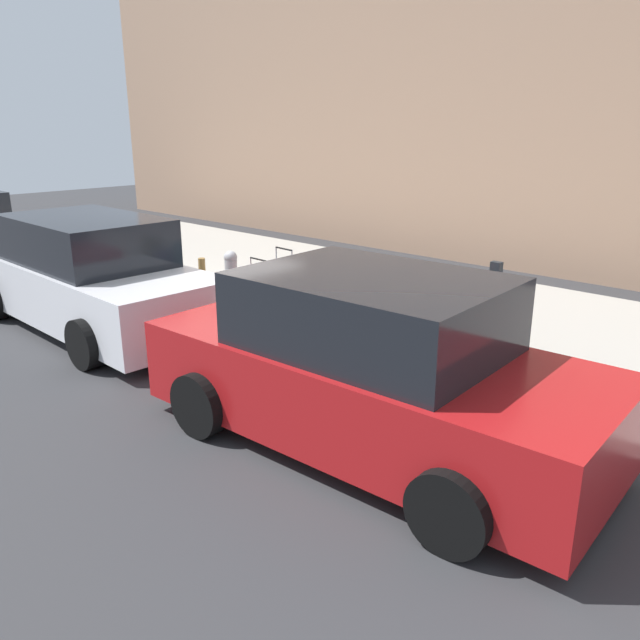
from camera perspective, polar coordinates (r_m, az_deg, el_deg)
The scene contains 13 objects.
ground_plane at distance 10.17m, azimuth -10.94°, elevation 0.55°, with size 40.00×40.00×0.00m, color #333335.
sidewalk_curb at distance 11.73m, azimuth -1.11°, elevation 3.48°, with size 18.00×5.00×0.14m, color #ADA89E.
suitcase_olive_0 at distance 7.97m, azimuth 7.99°, elevation -0.24°, with size 0.49×0.19×0.78m.
suitcase_navy_1 at distance 8.24m, azimuth 4.70°, elevation -0.06°, with size 0.39×0.26×0.90m.
suitcase_teal_2 at distance 8.58m, azimuth 2.30°, elevation 1.31°, with size 0.47×0.23×1.05m.
suitcase_maroon_3 at distance 8.91m, azimuth -0.81°, elevation 1.10°, with size 0.48×0.26×0.74m.
suitcase_silver_4 at distance 9.25m, azimuth -3.23°, elevation 2.48°, with size 0.43×0.27×1.05m.
suitcase_red_5 at distance 9.60m, azimuth -5.55°, elevation 2.48°, with size 0.42×0.26×0.83m.
fire_hydrant at distance 10.15m, azimuth -8.06°, elevation 4.03°, with size 0.39×0.21×0.84m.
bollard_post at distance 10.52m, azimuth -10.61°, elevation 3.78°, with size 0.11×0.11×0.66m, color brown.
parking_meter at distance 7.48m, azimuth 15.48°, elevation 1.79°, with size 0.12×0.09×1.27m.
parked_car_red_0 at distance 5.77m, azimuth 4.60°, elevation -4.38°, with size 4.44×2.20×1.64m.
parked_car_white_1 at distance 9.73m, azimuth -20.16°, elevation 3.69°, with size 4.78×1.99×1.64m.
Camera 1 is at (-7.92, 5.67, 2.91)m, focal length 35.26 mm.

